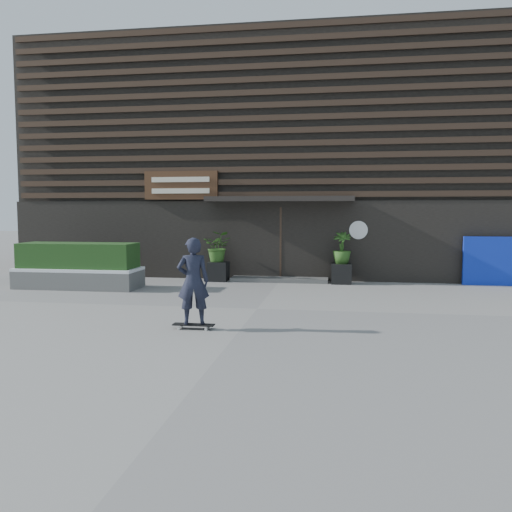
% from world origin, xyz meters
% --- Properties ---
extents(ground, '(80.00, 80.00, 0.00)m').
position_xyz_m(ground, '(0.00, 0.00, 0.00)').
color(ground, gray).
rests_on(ground, ground).
extents(entrance_step, '(3.00, 0.80, 0.12)m').
position_xyz_m(entrance_step, '(0.00, 4.60, 0.06)').
color(entrance_step, '#4A4A48').
rests_on(entrance_step, ground).
extents(planter_pot_left, '(0.60, 0.60, 0.60)m').
position_xyz_m(planter_pot_left, '(-1.90, 4.40, 0.30)').
color(planter_pot_left, black).
rests_on(planter_pot_left, ground).
extents(bamboo_left, '(0.86, 0.75, 0.96)m').
position_xyz_m(bamboo_left, '(-1.90, 4.40, 1.08)').
color(bamboo_left, '#2D591E').
rests_on(bamboo_left, planter_pot_left).
extents(planter_pot_right, '(0.60, 0.60, 0.60)m').
position_xyz_m(planter_pot_right, '(1.90, 4.40, 0.30)').
color(planter_pot_right, black).
rests_on(planter_pot_right, ground).
extents(bamboo_right, '(0.54, 0.54, 0.96)m').
position_xyz_m(bamboo_right, '(1.90, 4.40, 1.08)').
color(bamboo_right, '#2D591E').
rests_on(bamboo_right, planter_pot_right).
extents(raised_bed, '(3.50, 1.20, 0.50)m').
position_xyz_m(raised_bed, '(-5.50, 2.36, 0.25)').
color(raised_bed, '#535350').
rests_on(raised_bed, ground).
extents(snow_layer, '(3.50, 1.20, 0.08)m').
position_xyz_m(snow_layer, '(-5.50, 2.36, 0.54)').
color(snow_layer, white).
rests_on(snow_layer, raised_bed).
extents(hedge, '(3.30, 1.00, 0.70)m').
position_xyz_m(hedge, '(-5.50, 2.36, 0.93)').
color(hedge, '#1A3C16').
rests_on(hedge, snow_layer).
extents(blue_tarp, '(1.53, 0.13, 1.43)m').
position_xyz_m(blue_tarp, '(6.21, 4.70, 0.72)').
color(blue_tarp, '#0D23B1').
rests_on(blue_tarp, ground).
extents(building, '(18.00, 11.00, 8.00)m').
position_xyz_m(building, '(-0.00, 9.96, 3.99)').
color(building, black).
rests_on(building, ground).
extents(skateboarder, '(0.78, 0.53, 1.71)m').
position_xyz_m(skateboarder, '(-0.86, -2.17, 0.89)').
color(skateboarder, black).
rests_on(skateboarder, ground).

